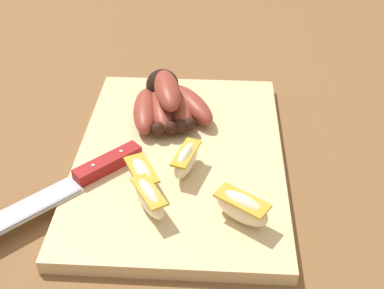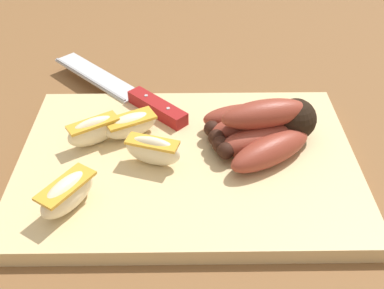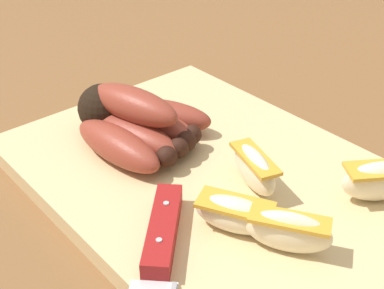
% 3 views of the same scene
% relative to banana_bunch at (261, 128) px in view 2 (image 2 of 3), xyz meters
% --- Properties ---
extents(ground_plane, '(6.00, 6.00, 0.00)m').
position_rel_banana_bunch_xyz_m(ground_plane, '(-0.10, -0.05, -0.04)').
color(ground_plane, brown).
extents(cutting_board, '(0.41, 0.29, 0.02)m').
position_rel_banana_bunch_xyz_m(cutting_board, '(-0.10, -0.03, -0.03)').
color(cutting_board, '#DBBC84').
rests_on(cutting_board, ground_plane).
extents(banana_bunch, '(0.14, 0.14, 0.06)m').
position_rel_banana_bunch_xyz_m(banana_bunch, '(0.00, 0.00, 0.00)').
color(banana_bunch, black).
rests_on(banana_bunch, cutting_board).
extents(chefs_knife, '(0.22, 0.22, 0.02)m').
position_rel_banana_bunch_xyz_m(chefs_knife, '(-0.17, 0.10, -0.02)').
color(chefs_knife, silver).
rests_on(chefs_knife, cutting_board).
extents(apple_wedge_near, '(0.06, 0.07, 0.04)m').
position_rel_banana_bunch_xyz_m(apple_wedge_near, '(-0.22, -0.11, -0.00)').
color(apple_wedge_near, beige).
rests_on(apple_wedge_near, cutting_board).
extents(apple_wedge_middle, '(0.07, 0.04, 0.04)m').
position_rel_banana_bunch_xyz_m(apple_wedge_middle, '(-0.14, -0.04, -0.00)').
color(apple_wedge_middle, beige).
rests_on(apple_wedge_middle, cutting_board).
extents(apple_wedge_far, '(0.07, 0.06, 0.03)m').
position_rel_banana_bunch_xyz_m(apple_wedge_far, '(-0.17, 0.02, -0.01)').
color(apple_wedge_far, beige).
rests_on(apple_wedge_far, cutting_board).
extents(apple_wedge_extra, '(0.07, 0.05, 0.04)m').
position_rel_banana_bunch_xyz_m(apple_wedge_extra, '(-0.21, 0.00, -0.00)').
color(apple_wedge_extra, beige).
rests_on(apple_wedge_extra, cutting_board).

